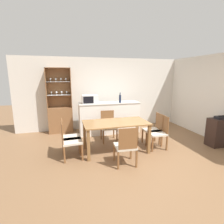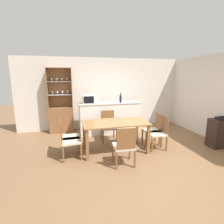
{
  "view_description": "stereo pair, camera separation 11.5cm",
  "coord_description": "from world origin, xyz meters",
  "px_view_note": "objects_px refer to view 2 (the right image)",
  "views": [
    {
      "loc": [
        -1.73,
        -3.67,
        1.94
      ],
      "look_at": [
        -0.4,
        1.18,
        0.88
      ],
      "focal_mm": 28.0,
      "sensor_mm": 36.0,
      "label": 1
    },
    {
      "loc": [
        -1.62,
        -3.7,
        1.94
      ],
      "look_at": [
        -0.4,
        1.18,
        0.88
      ],
      "focal_mm": 28.0,
      "sensor_mm": 36.0,
      "label": 2
    }
  ],
  "objects_px": {
    "dining_chair_head_near": "(124,146)",
    "wine_bottle": "(121,99)",
    "dining_chair_head_far": "(108,126)",
    "telephone": "(221,118)",
    "dining_chair_side_right_far": "(154,130)",
    "side_cabinet": "(218,133)",
    "dining_table": "(115,126)",
    "dining_chair_side_left_far": "(69,137)",
    "dining_chair_side_right_near": "(158,133)",
    "microwave": "(90,99)",
    "dining_chair_side_left_near": "(69,140)",
    "display_cabinet": "(61,114)"
  },
  "relations": [
    {
      "from": "dining_chair_side_left_near",
      "to": "wine_bottle",
      "type": "relative_size",
      "value": 2.65
    },
    {
      "from": "dining_chair_head_far",
      "to": "dining_table",
      "type": "bearing_deg",
      "value": 92.14
    },
    {
      "from": "dining_chair_head_near",
      "to": "wine_bottle",
      "type": "height_order",
      "value": "wine_bottle"
    },
    {
      "from": "dining_chair_head_far",
      "to": "side_cabinet",
      "type": "bearing_deg",
      "value": 159.14
    },
    {
      "from": "display_cabinet",
      "to": "dining_chair_head_near",
      "type": "bearing_deg",
      "value": -63.4
    },
    {
      "from": "dining_chair_side_left_far",
      "to": "display_cabinet",
      "type": "bearing_deg",
      "value": -175.72
    },
    {
      "from": "dining_chair_head_near",
      "to": "side_cabinet",
      "type": "distance_m",
      "value": 2.84
    },
    {
      "from": "dining_chair_side_left_near",
      "to": "dining_chair_head_near",
      "type": "bearing_deg",
      "value": 57.08
    },
    {
      "from": "display_cabinet",
      "to": "dining_chair_side_right_near",
      "type": "bearing_deg",
      "value": -39.83
    },
    {
      "from": "display_cabinet",
      "to": "dining_chair_head_near",
      "type": "xyz_separation_m",
      "value": [
        1.38,
        -2.76,
        -0.17
      ]
    },
    {
      "from": "dining_chair_side_right_near",
      "to": "dining_chair_side_right_far",
      "type": "bearing_deg",
      "value": 3.23
    },
    {
      "from": "wine_bottle",
      "to": "dining_chair_head_far",
      "type": "bearing_deg",
      "value": -133.78
    },
    {
      "from": "telephone",
      "to": "dining_chair_head_far",
      "type": "bearing_deg",
      "value": 156.42
    },
    {
      "from": "dining_chair_head_near",
      "to": "dining_chair_head_far",
      "type": "bearing_deg",
      "value": 93.66
    },
    {
      "from": "wine_bottle",
      "to": "side_cabinet",
      "type": "relative_size",
      "value": 0.43
    },
    {
      "from": "dining_chair_side_left_far",
      "to": "telephone",
      "type": "height_order",
      "value": "dining_chair_side_left_far"
    },
    {
      "from": "dining_table",
      "to": "wine_bottle",
      "type": "relative_size",
      "value": 4.87
    },
    {
      "from": "dining_chair_side_right_far",
      "to": "wine_bottle",
      "type": "relative_size",
      "value": 2.65
    },
    {
      "from": "dining_chair_side_left_far",
      "to": "side_cabinet",
      "type": "bearing_deg",
      "value": 79.28
    },
    {
      "from": "dining_chair_side_left_far",
      "to": "dining_chair_side_right_near",
      "type": "distance_m",
      "value": 2.33
    },
    {
      "from": "dining_chair_side_right_far",
      "to": "microwave",
      "type": "xyz_separation_m",
      "value": [
        -1.59,
        1.39,
        0.74
      ]
    },
    {
      "from": "dining_chair_head_near",
      "to": "microwave",
      "type": "bearing_deg",
      "value": 104.43
    },
    {
      "from": "microwave",
      "to": "side_cabinet",
      "type": "relative_size",
      "value": 0.64
    },
    {
      "from": "display_cabinet",
      "to": "side_cabinet",
      "type": "distance_m",
      "value": 4.85
    },
    {
      "from": "dining_chair_head_near",
      "to": "microwave",
      "type": "xyz_separation_m",
      "value": [
        -0.43,
        2.29,
        0.74
      ]
    },
    {
      "from": "display_cabinet",
      "to": "dining_chair_head_near",
      "type": "height_order",
      "value": "display_cabinet"
    },
    {
      "from": "display_cabinet",
      "to": "dining_chair_side_right_near",
      "type": "distance_m",
      "value": 3.31
    },
    {
      "from": "dining_chair_side_right_far",
      "to": "telephone",
      "type": "relative_size",
      "value": 3.95
    },
    {
      "from": "display_cabinet",
      "to": "telephone",
      "type": "relative_size",
      "value": 9.66
    },
    {
      "from": "dining_chair_side_left_far",
      "to": "microwave",
      "type": "xyz_separation_m",
      "value": [
        0.72,
        1.39,
        0.74
      ]
    },
    {
      "from": "dining_chair_side_right_near",
      "to": "microwave",
      "type": "relative_size",
      "value": 1.77
    },
    {
      "from": "dining_chair_head_near",
      "to": "wine_bottle",
      "type": "xyz_separation_m",
      "value": [
        0.55,
        2.11,
        0.74
      ]
    },
    {
      "from": "dining_chair_head_far",
      "to": "dining_chair_side_left_near",
      "type": "xyz_separation_m",
      "value": [
        -1.16,
        -0.91,
        0.0
      ]
    },
    {
      "from": "dining_chair_side_left_near",
      "to": "wine_bottle",
      "type": "distance_m",
      "value": 2.37
    },
    {
      "from": "display_cabinet",
      "to": "wine_bottle",
      "type": "distance_m",
      "value": 2.11
    },
    {
      "from": "dining_chair_side_left_far",
      "to": "dining_chair_head_far",
      "type": "xyz_separation_m",
      "value": [
        1.16,
        0.64,
        0.0
      ]
    },
    {
      "from": "dining_chair_side_right_near",
      "to": "side_cabinet",
      "type": "xyz_separation_m",
      "value": [
        1.66,
        -0.3,
        -0.05
      ]
    },
    {
      "from": "dining_chair_head_far",
      "to": "telephone",
      "type": "relative_size",
      "value": 3.95
    },
    {
      "from": "dining_chair_side_left_near",
      "to": "microwave",
      "type": "distance_m",
      "value": 1.95
    },
    {
      "from": "dining_chair_side_right_far",
      "to": "side_cabinet",
      "type": "bearing_deg",
      "value": -106.28
    },
    {
      "from": "dining_chair_side_left_near",
      "to": "dining_chair_side_right_near",
      "type": "xyz_separation_m",
      "value": [
        2.31,
        0.0,
        0.0
      ]
    },
    {
      "from": "dining_chair_head_far",
      "to": "dining_chair_side_right_near",
      "type": "bearing_deg",
      "value": 144.19
    },
    {
      "from": "dining_chair_side_right_far",
      "to": "dining_table",
      "type": "bearing_deg",
      "value": 98.63
    },
    {
      "from": "side_cabinet",
      "to": "dining_chair_side_right_near",
      "type": "bearing_deg",
      "value": 169.84
    },
    {
      "from": "dining_chair_head_far",
      "to": "display_cabinet",
      "type": "bearing_deg",
      "value": -38.93
    },
    {
      "from": "dining_chair_side_left_near",
      "to": "dining_chair_side_right_far",
      "type": "xyz_separation_m",
      "value": [
        2.31,
        0.26,
        0.0
      ]
    },
    {
      "from": "dining_table",
      "to": "dining_chair_side_right_far",
      "type": "height_order",
      "value": "dining_chair_side_right_far"
    },
    {
      "from": "dining_chair_head_near",
      "to": "dining_chair_side_right_far",
      "type": "bearing_deg",
      "value": 41.67
    },
    {
      "from": "dining_chair_head_far",
      "to": "dining_chair_side_right_far",
      "type": "bearing_deg",
      "value": 153.12
    },
    {
      "from": "dining_chair_side_right_far",
      "to": "dining_chair_head_near",
      "type": "bearing_deg",
      "value": 130.13
    }
  ]
}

